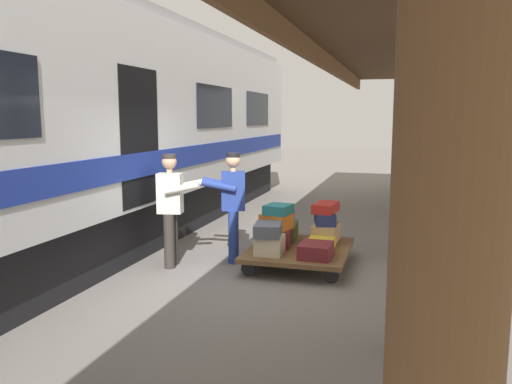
% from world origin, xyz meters
% --- Properties ---
extents(ground_plane, '(60.00, 60.00, 0.00)m').
position_xyz_m(ground_plane, '(0.00, 0.00, 0.00)').
color(ground_plane, slate).
extents(platform_canopy, '(3.20, 19.68, 3.56)m').
position_xyz_m(platform_canopy, '(-1.85, 0.00, 3.29)').
color(platform_canopy, brown).
rests_on(platform_canopy, ground_plane).
extents(train_car, '(3.02, 17.81, 4.00)m').
position_xyz_m(train_car, '(3.39, 0.00, 2.06)').
color(train_car, silver).
rests_on(train_car, ground_plane).
extents(luggage_cart, '(1.48, 1.78, 0.28)m').
position_xyz_m(luggage_cart, '(-0.34, -0.74, 0.24)').
color(luggage_cart, brown).
rests_on(luggage_cart, ground_plane).
extents(suitcase_maroon_trunk, '(0.45, 0.53, 0.20)m').
position_xyz_m(suitcase_maroon_trunk, '(-0.67, -0.25, 0.38)').
color(suitcase_maroon_trunk, maroon).
rests_on(suitcase_maroon_trunk, luggage_cart).
extents(suitcase_cream_canvas, '(0.40, 0.46, 0.27)m').
position_xyz_m(suitcase_cream_canvas, '(-0.00, -0.25, 0.41)').
color(suitcase_cream_canvas, beige).
rests_on(suitcase_cream_canvas, luggage_cart).
extents(suitcase_burgundy_valise, '(0.45, 0.58, 0.27)m').
position_xyz_m(suitcase_burgundy_valise, '(-0.00, -0.74, 0.41)').
color(suitcase_burgundy_valise, maroon).
rests_on(suitcase_burgundy_valise, luggage_cart).
extents(suitcase_yellow_case, '(0.39, 0.58, 0.16)m').
position_xyz_m(suitcase_yellow_case, '(-0.67, -0.74, 0.36)').
color(suitcase_yellow_case, gold).
rests_on(suitcase_yellow_case, luggage_cart).
extents(suitcase_tan_vintage, '(0.40, 0.64, 0.29)m').
position_xyz_m(suitcase_tan_vintage, '(-0.67, -1.23, 0.42)').
color(suitcase_tan_vintage, tan).
rests_on(suitcase_tan_vintage, luggage_cart).
extents(suitcase_olive_duffel, '(0.45, 0.65, 0.27)m').
position_xyz_m(suitcase_olive_duffel, '(-0.00, -1.23, 0.41)').
color(suitcase_olive_duffel, brown).
rests_on(suitcase_olive_duffel, luggage_cart).
extents(suitcase_navy_fabric, '(0.43, 0.61, 0.19)m').
position_xyz_m(suitcase_navy_fabric, '(-0.65, -1.22, 0.66)').
color(suitcase_navy_fabric, navy).
rests_on(suitcase_navy_fabric, suitcase_tan_vintage).
extents(suitcase_black_hardshell, '(0.34, 0.57, 0.19)m').
position_xyz_m(suitcase_black_hardshell, '(0.03, -1.20, 0.64)').
color(suitcase_black_hardshell, black).
rests_on(suitcase_black_hardshell, suitcase_olive_duffel).
extents(suitcase_slate_roller, '(0.44, 0.55, 0.18)m').
position_xyz_m(suitcase_slate_roller, '(0.02, -0.23, 0.64)').
color(suitcase_slate_roller, '#4C515B').
rests_on(suitcase_slate_roller, suitcase_cream_canvas).
extents(suitcase_red_plastic, '(0.38, 0.58, 0.15)m').
position_xyz_m(suitcase_red_plastic, '(-0.66, -1.24, 0.83)').
color(suitcase_red_plastic, '#AD231E').
rests_on(suitcase_red_plastic, suitcase_navy_fabric).
extents(suitcase_orange_carryall, '(0.48, 0.51, 0.24)m').
position_xyz_m(suitcase_orange_carryall, '(0.02, -0.74, 0.66)').
color(suitcase_orange_carryall, '#CC6B23').
rests_on(suitcase_orange_carryall, suitcase_burgundy_valise).
extents(suitcase_teal_softside, '(0.42, 0.46, 0.14)m').
position_xyz_m(suitcase_teal_softside, '(-0.01, -0.71, 0.86)').
color(suitcase_teal_softside, '#1E666B').
rests_on(suitcase_teal_softside, suitcase_orange_carryall).
extents(porter_in_overalls, '(0.73, 0.57, 1.70)m').
position_xyz_m(porter_in_overalls, '(0.71, -0.66, 0.93)').
color(porter_in_overalls, navy).
rests_on(porter_in_overalls, ground_plane).
extents(porter_by_door, '(0.71, 0.51, 1.70)m').
position_xyz_m(porter_by_door, '(1.50, -0.16, 0.93)').
color(porter_by_door, '#332D28').
rests_on(porter_by_door, ground_plane).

